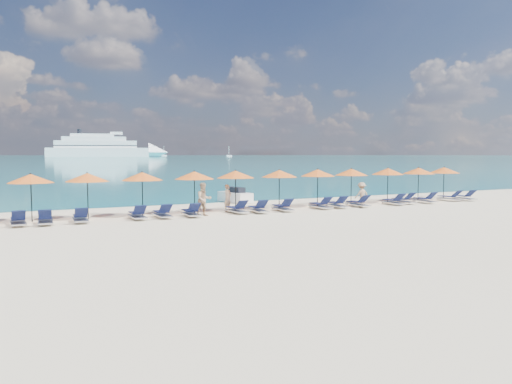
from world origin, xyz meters
name	(u,v)px	position (x,y,z in m)	size (l,w,h in m)	color
ground	(285,223)	(0.00, 0.00, 0.00)	(1400.00, 1400.00, 0.00)	beige
sea	(20,156)	(0.00, 660.00, 0.01)	(1600.00, 1300.00, 0.01)	#1FA9B2
cruise_ship	(109,148)	(80.72, 509.28, 8.74)	(121.78, 46.23, 33.57)	white
sailboat_near	(229,156)	(201.05, 477.72, 1.17)	(6.22, 2.07, 11.41)	white
sailboat_far	(164,155)	(154.11, 566.19, 1.23)	(6.56, 2.19, 12.02)	white
jetski	(235,196)	(1.84, 9.79, 0.40)	(1.47, 2.85, 0.97)	white
beachgoer_a	(228,198)	(-0.63, 5.21, 0.74)	(0.54, 0.35, 1.48)	tan
beachgoer_b	(204,199)	(-2.52, 3.84, 0.85)	(0.83, 0.48, 1.70)	tan
beachgoer_c	(362,194)	(7.52, 4.01, 0.73)	(0.94, 0.44, 1.45)	tan
umbrella_2	(31,178)	(-10.40, 5.30, 2.02)	(2.10, 2.10, 2.28)	black
umbrella_3	(87,177)	(-7.92, 5.34, 2.02)	(2.10, 2.10, 2.28)	black
umbrella_4	(142,176)	(-5.29, 5.25, 2.02)	(2.10, 2.10, 2.28)	black
umbrella_5	(194,175)	(-2.55, 5.16, 2.02)	(2.10, 2.10, 2.28)	black
umbrella_6	(235,174)	(-0.10, 5.35, 2.02)	(2.10, 2.10, 2.28)	black
umbrella_7	(279,174)	(2.56, 5.18, 2.02)	(2.10, 2.10, 2.28)	black
umbrella_8	(318,173)	(5.20, 5.24, 2.02)	(2.10, 2.10, 2.28)	black
umbrella_9	(351,172)	(7.73, 5.31, 2.02)	(2.10, 2.10, 2.28)	black
umbrella_10	(388,171)	(10.54, 5.21, 2.02)	(2.10, 2.10, 2.28)	black
umbrella_11	(419,171)	(13.16, 5.20, 2.02)	(2.10, 2.10, 2.28)	black
umbrella_12	(444,170)	(15.64, 5.36, 2.02)	(2.10, 2.10, 2.28)	black
lounger_3	(18,221)	(-10.99, 4.20, 0.24)	(0.68, 1.72, 0.66)	silver
lounger_4	(45,220)	(-9.91, 4.07, 0.24)	(0.73, 1.74, 0.66)	silver
lounger_5	(80,218)	(-8.42, 4.11, 0.24)	(0.70, 1.73, 0.66)	silver
lounger_6	(138,215)	(-5.82, 4.07, 0.24)	(0.64, 1.71, 0.66)	silver
lounger_7	(163,213)	(-4.60, 4.04, 0.24)	(0.64, 1.71, 0.66)	silver
lounger_8	(191,212)	(-3.18, 3.88, 0.24)	(0.69, 1.72, 0.66)	silver
lounger_9	(237,209)	(-0.56, 4.14, 0.24)	(0.70, 1.73, 0.66)	silver
lounger_10	(258,209)	(0.55, 3.89, 0.24)	(0.74, 1.74, 0.66)	silver
lounger_11	(283,207)	(2.11, 3.94, 0.24)	(0.72, 1.73, 0.66)	silver
lounger_12	(321,205)	(4.62, 3.98, 0.24)	(0.63, 1.70, 0.66)	silver
lounger_13	(337,204)	(5.75, 4.01, 0.24)	(0.73, 1.74, 0.66)	silver
lounger_14	(358,203)	(7.21, 3.91, 0.24)	(0.65, 1.71, 0.66)	silver
lounger_15	(394,201)	(9.93, 3.89, 0.24)	(0.72, 1.74, 0.66)	silver
lounger_16	(404,200)	(10.94, 4.15, 0.24)	(0.70, 1.73, 0.66)	silver
lounger_17	(425,199)	(12.48, 3.87, 0.24)	(0.62, 1.70, 0.66)	silver
lounger_18	(450,197)	(15.07, 4.24, 0.24)	(0.79, 1.75, 0.66)	silver
lounger_19	(465,197)	(16.22, 4.05, 0.24)	(0.76, 1.75, 0.66)	silver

